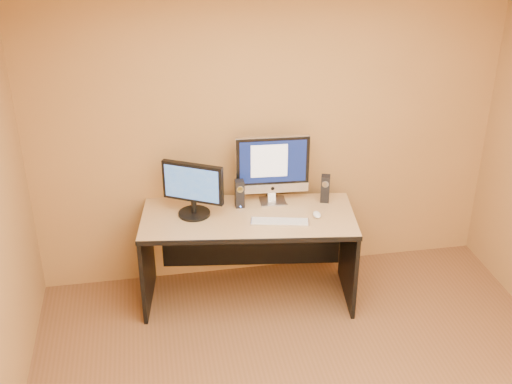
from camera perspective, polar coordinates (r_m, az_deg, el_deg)
walls at (r=3.70m, az=7.09°, el=-6.42°), size 4.00×4.00×2.60m
ceiling at (r=3.19m, az=8.43°, el=13.54°), size 4.00×4.00×0.00m
desk at (r=5.41m, az=-0.67°, el=-5.84°), size 1.81×0.98×0.80m
imac at (r=5.29m, az=1.53°, el=1.97°), size 0.63×0.26×0.59m
second_monitor at (r=5.14m, az=-5.61°, el=0.20°), size 0.58×0.48×0.45m
speaker_left at (r=5.29m, az=-1.47°, el=-0.14°), size 0.07×0.08×0.24m
speaker_right at (r=5.41m, az=6.17°, el=0.31°), size 0.09×0.10×0.24m
keyboard at (r=5.10m, az=2.15°, el=-2.65°), size 0.48×0.22×0.02m
mouse at (r=5.20m, az=5.43°, el=-2.00°), size 0.07×0.11×0.04m
cable_a at (r=5.46m, az=2.19°, el=-0.60°), size 0.08×0.23×0.01m
cable_b at (r=5.48m, az=0.79°, el=-0.46°), size 0.12×0.16×0.01m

